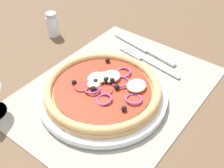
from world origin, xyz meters
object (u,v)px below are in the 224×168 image
at_px(fork, 146,59).
at_px(knife, 143,48).
at_px(pizza, 103,89).
at_px(pepper_shaker, 52,25).
at_px(plate, 103,95).

bearing_deg(fork, knife, -42.71).
relative_size(pizza, knife, 1.23).
xyz_separation_m(pizza, fork, (0.17, 0.00, -0.02)).
bearing_deg(pizza, pepper_shaker, 66.68).
relative_size(fork, pepper_shaker, 2.69).
xyz_separation_m(plate, pepper_shaker, (0.12, 0.27, 0.02)).
bearing_deg(knife, fork, 139.22).
bearing_deg(fork, pepper_shaker, 18.24).
bearing_deg(knife, pepper_shaker, 30.32).
xyz_separation_m(plate, fork, (0.17, -0.00, -0.00)).
bearing_deg(pizza, plate, 163.03).
xyz_separation_m(knife, pepper_shaker, (-0.09, 0.24, 0.03)).
bearing_deg(pepper_shaker, pizza, -113.32).
bearing_deg(plate, pizza, -16.97).
xyz_separation_m(fork, pepper_shaker, (-0.05, 0.27, 0.03)).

